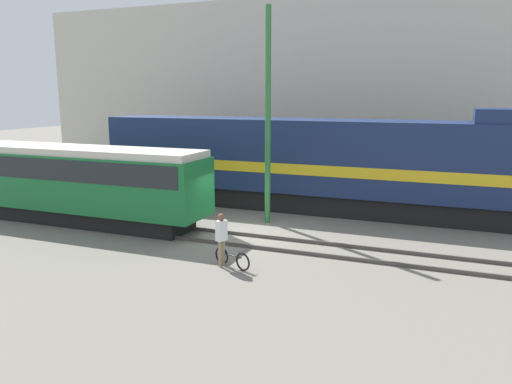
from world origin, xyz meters
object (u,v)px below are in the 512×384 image
at_px(utility_pole_left, 268,118).
at_px(person, 221,234).
at_px(bicycle, 232,258).
at_px(streetcar, 72,179).
at_px(freight_locomotive, 307,163).

bearing_deg(utility_pole_left, person, -83.94).
bearing_deg(bicycle, streetcar, 162.62).
distance_m(bicycle, utility_pole_left, 7.50).
bearing_deg(utility_pole_left, streetcar, -158.75).
relative_size(freight_locomotive, person, 11.61).
height_order(streetcar, utility_pole_left, utility_pole_left).
height_order(streetcar, bicycle, streetcar).
xyz_separation_m(freight_locomotive, bicycle, (0.12, -9.18, -2.04)).
distance_m(streetcar, utility_pole_left, 9.13).
height_order(person, utility_pole_left, utility_pole_left).
distance_m(freight_locomotive, utility_pole_left, 4.01).
bearing_deg(person, streetcar, 161.84).
height_order(bicycle, person, person).
relative_size(bicycle, person, 0.83).
bearing_deg(person, freight_locomotive, 88.40).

